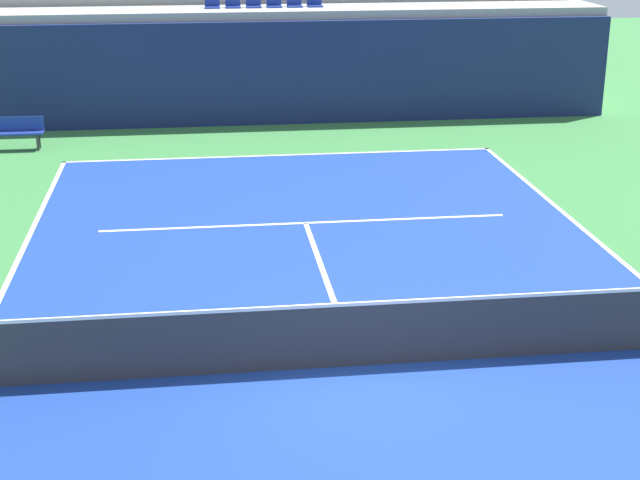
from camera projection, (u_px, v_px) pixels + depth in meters
ground_plane at (357, 366)px, 13.62m from camera, size 80.00×80.00×0.00m
court_surface at (357, 366)px, 13.62m from camera, size 11.00×24.00×0.01m
baseline_far at (281, 155)px, 24.79m from camera, size 11.00×0.10×0.00m
service_line_far at (306, 223)px, 19.60m from camera, size 8.26×0.10×0.00m
centre_service_line at (327, 281)px, 16.61m from camera, size 0.10×6.40×0.00m
back_wall at (269, 73)px, 27.82m from camera, size 20.25×0.30×2.95m
stands_tier_lower at (265, 62)px, 29.04m from camera, size 20.25×2.40×3.20m
stands_tier_upper at (259, 35)px, 31.12m from camera, size 20.25×2.40×4.19m
seating_row_lower at (264, 3)px, 28.56m from camera, size 3.48×0.44×0.44m
tennis_net at (357, 333)px, 13.45m from camera, size 11.08×0.08×1.07m
player_bench at (14, 130)px, 25.25m from camera, size 1.50×0.40×0.85m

